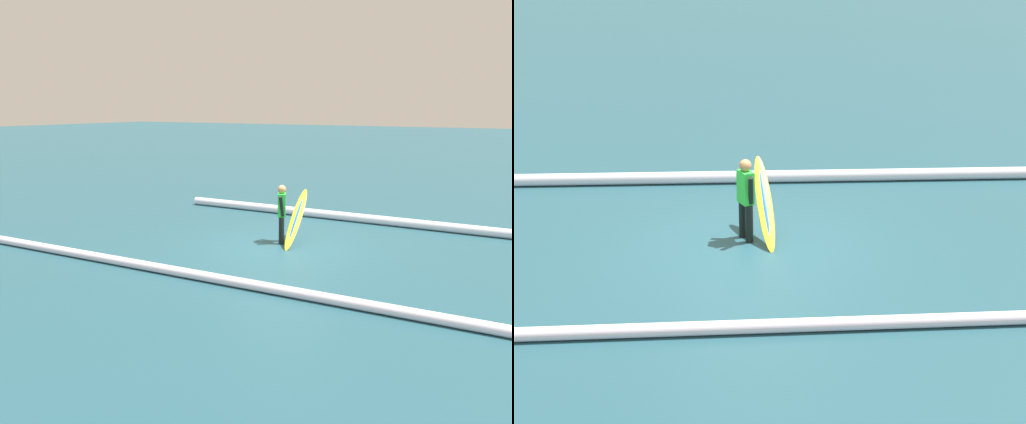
% 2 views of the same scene
% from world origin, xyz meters
% --- Properties ---
extents(ground_plane, '(161.51, 161.51, 0.00)m').
position_xyz_m(ground_plane, '(0.00, 0.00, 0.00)').
color(ground_plane, '#224D5B').
extents(surfer, '(0.33, 0.59, 1.52)m').
position_xyz_m(surfer, '(0.12, -0.27, 0.85)').
color(surfer, black).
rests_on(surfer, ground_plane).
extents(surfboard, '(0.53, 1.67, 1.34)m').
position_xyz_m(surfboard, '(-0.22, -0.44, 0.65)').
color(surfboard, yellow).
rests_on(surfboard, ground_plane).
extents(wave_crest_foreground, '(14.04, 0.80, 0.27)m').
position_xyz_m(wave_crest_foreground, '(-1.71, -3.66, 0.13)').
color(wave_crest_foreground, white).
rests_on(wave_crest_foreground, ground_plane).
extents(wave_crest_midground, '(20.87, 1.41, 0.20)m').
position_xyz_m(wave_crest_midground, '(-2.17, 3.05, 0.10)').
color(wave_crest_midground, white).
rests_on(wave_crest_midground, ground_plane).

